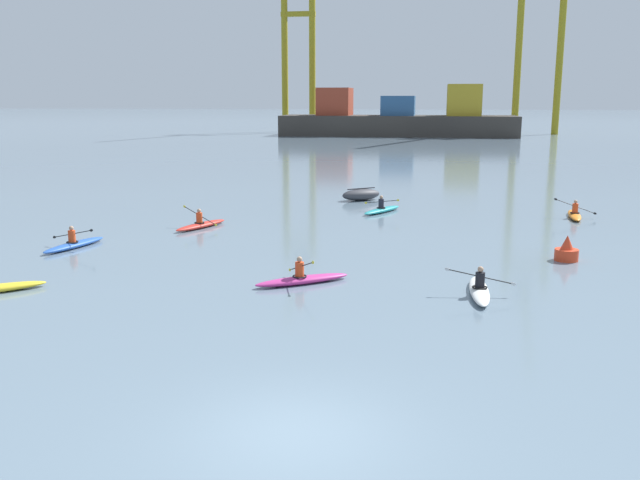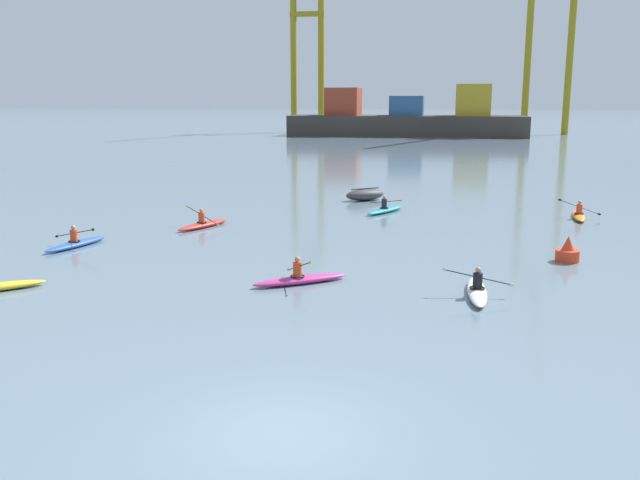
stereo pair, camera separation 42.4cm
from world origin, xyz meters
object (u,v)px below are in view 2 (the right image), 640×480
at_px(kayak_magenta, 300,279).
at_px(kayak_teal, 385,209).
at_px(capsized_dinghy, 365,195).
at_px(kayak_blue, 76,243).
at_px(container_barge, 407,119).
at_px(kayak_white, 477,290).
at_px(channel_buoy, 568,252).
at_px(gantry_crane_west_mid, 552,20).
at_px(kayak_orange, 579,215).
at_px(gantry_crane_west, 307,39).
at_px(kayak_red, 203,224).

xyz_separation_m(kayak_magenta, kayak_teal, (1.55, 15.12, -0.00)).
bearing_deg(capsized_dinghy, kayak_blue, -123.93).
bearing_deg(container_barge, kayak_white, -85.43).
height_order(channel_buoy, kayak_blue, channel_buoy).
bearing_deg(kayak_magenta, kayak_blue, 159.57).
height_order(container_barge, gantry_crane_west_mid, gantry_crane_west_mid).
xyz_separation_m(gantry_crane_west_mid, kayak_teal, (-20.22, -88.33, -19.09)).
bearing_deg(container_barge, kayak_orange, -80.38).
xyz_separation_m(gantry_crane_west, gantry_crane_west_mid, (43.03, -2.24, 2.17)).
distance_m(gantry_crane_west_mid, channel_buoy, 101.02).
relative_size(gantry_crane_west_mid, kayak_teal, 12.32).
bearing_deg(capsized_dinghy, kayak_white, -73.37).
xyz_separation_m(gantry_crane_west_mid, kayak_orange, (-10.06, -88.31, -19.09)).
relative_size(gantry_crane_west, gantry_crane_west_mid, 0.84).
relative_size(gantry_crane_west, kayak_blue, 9.85).
xyz_separation_m(channel_buoy, kayak_orange, (2.24, 10.15, -0.19)).
bearing_deg(gantry_crane_west, kayak_magenta, -78.62).
distance_m(capsized_dinghy, kayak_red, 12.34).
distance_m(gantry_crane_west, kayak_orange, 97.84).
xyz_separation_m(capsized_dinghy, kayak_blue, (-10.45, -15.54, -0.18)).
xyz_separation_m(capsized_dinghy, kayak_white, (5.92, -19.81, -0.18)).
height_order(capsized_dinghy, kayak_white, kayak_white).
bearing_deg(container_barge, gantry_crane_west_mid, 21.06).
xyz_separation_m(gantry_crane_west, kayak_blue, (10.74, -101.77, -16.92)).
bearing_deg(kayak_blue, container_barge, 84.45).
distance_m(gantry_crane_west_mid, kayak_magenta, 107.43).
relative_size(container_barge, kayak_teal, 11.95).
relative_size(kayak_blue, kayak_orange, 1.00).
relative_size(kayak_orange, kayak_white, 1.01).
distance_m(container_barge, kayak_orange, 80.44).
relative_size(capsized_dinghy, kayak_magenta, 0.87).
height_order(capsized_dinghy, kayak_orange, kayak_orange).
bearing_deg(kayak_magenta, kayak_red, 126.68).
relative_size(kayak_blue, kayak_white, 1.01).
xyz_separation_m(kayak_orange, kayak_white, (-5.86, -15.48, 0.00)).
xyz_separation_m(gantry_crane_west, kayak_orange, (32.97, -90.55, -16.92)).
distance_m(container_barge, kayak_magenta, 94.46).
relative_size(gantry_crane_west_mid, kayak_orange, 11.74).
distance_m(container_barge, gantry_crane_west_mid, 30.10).
bearing_deg(gantry_crane_west_mid, gantry_crane_west, 177.02).
relative_size(gantry_crane_west, kayak_red, 10.07).
distance_m(gantry_crane_west_mid, kayak_red, 100.40).
xyz_separation_m(gantry_crane_west_mid, capsized_dinghy, (-21.84, -83.99, -18.91)).
bearing_deg(channel_buoy, kayak_blue, -176.96).
xyz_separation_m(container_barge, gantry_crane_west_mid, (23.50, 9.05, 16.50)).
xyz_separation_m(kayak_magenta, kayak_white, (5.84, -0.35, 0.00)).
bearing_deg(kayak_magenta, gantry_crane_west_mid, 78.12).
relative_size(kayak_magenta, kayak_blue, 0.91).
bearing_deg(channel_buoy, kayak_red, 165.77).
xyz_separation_m(kayak_blue, kayak_red, (3.75, 5.18, -0.00)).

